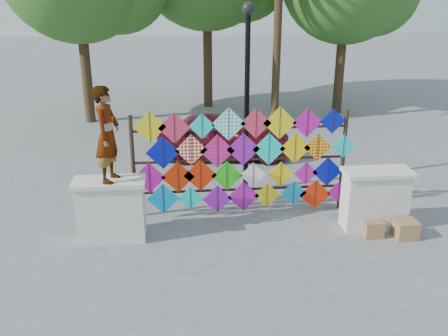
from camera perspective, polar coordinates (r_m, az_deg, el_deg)
The scene contains 9 objects.
ground at distance 10.60m, azimuth 2.34°, elevation -6.87°, with size 80.00×80.00×0.00m, color gray.
parapet_left at distance 10.13m, azimuth -12.79°, elevation -4.67°, with size 1.40×0.65×1.28m.
parapet_right at distance 10.83m, azimuth 16.86°, elevation -3.37°, with size 1.40×0.65×1.28m.
kite_rack at distance 10.77m, azimuth 2.03°, elevation 0.77°, with size 4.87×0.24×2.44m.
vendor_woman at distance 9.58m, azimuth -13.19°, elevation 3.76°, with size 0.67×0.44×1.84m, color #99999E.
sedan at distance 14.56m, azimuth -0.05°, elevation 3.76°, with size 1.57×3.91×1.33m, color maroon.
lamppost at distance 11.64m, azimuth 2.66°, elevation 9.71°, with size 0.28×0.28×4.46m.
cardboard_box_near at distance 10.66m, azimuth 16.62°, elevation -6.61°, with size 0.38×0.34×0.34m, color #8B6443.
cardboard_box_far at distance 10.80m, azimuth 20.05°, elevation -6.57°, with size 0.43×0.40×0.37m, color #8B6443.
Camera 1 is at (-1.36, -9.30, 4.90)m, focal length 40.00 mm.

